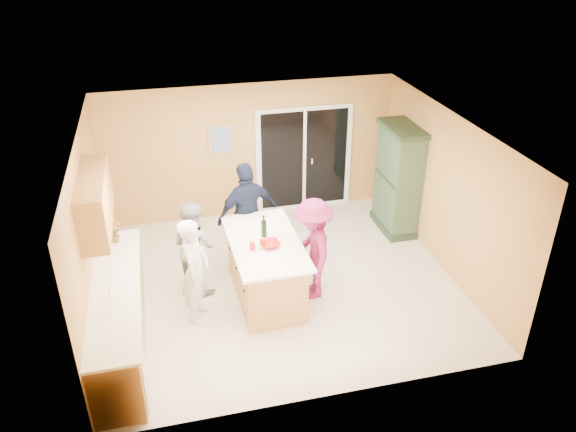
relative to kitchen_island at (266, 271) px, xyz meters
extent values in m
plane|color=beige|center=(0.30, 0.30, -0.47)|extent=(5.50, 5.50, 0.00)
cube|color=white|center=(0.30, 0.30, 2.13)|extent=(5.50, 5.00, 0.10)
cube|color=#F1C363|center=(0.30, 2.80, 0.83)|extent=(5.50, 0.10, 2.60)
cube|color=#F1C363|center=(0.30, -2.20, 0.83)|extent=(5.50, 0.10, 2.60)
cube|color=#F1C363|center=(-2.45, 0.30, 0.83)|extent=(0.10, 5.00, 2.60)
cube|color=#F1C363|center=(3.05, 0.30, 0.83)|extent=(0.10, 5.00, 2.60)
cube|color=#B88D47|center=(-2.15, -0.60, -0.02)|extent=(0.60, 3.00, 0.90)
cube|color=silver|center=(-2.14, -1.70, -0.07)|extent=(0.62, 0.60, 0.72)
cube|color=white|center=(-2.13, -0.60, 0.45)|extent=(0.65, 3.05, 0.04)
cylinder|color=silver|center=(-2.15, -1.10, 0.62)|extent=(0.02, 0.02, 0.30)
cube|color=#B88D47|center=(-2.28, 0.10, 1.41)|extent=(0.35, 1.60, 0.75)
cube|color=silver|center=(1.35, 2.77, 0.58)|extent=(1.90, 0.05, 2.10)
cube|color=black|center=(1.35, 2.75, 0.58)|extent=(1.70, 0.03, 1.94)
cube|color=silver|center=(1.35, 2.75, 0.58)|extent=(0.06, 0.04, 1.94)
cube|color=silver|center=(1.50, 2.74, 0.53)|extent=(0.02, 0.03, 0.12)
cube|color=tan|center=(-0.25, 2.78, 1.13)|extent=(0.46, 0.03, 0.56)
cube|color=teal|center=(-0.25, 2.77, 1.13)|extent=(0.38, 0.02, 0.48)
cube|color=#B88D47|center=(0.00, 0.00, 0.01)|extent=(0.91, 1.69, 0.95)
cube|color=white|center=(0.00, 0.00, 0.51)|extent=(1.07, 1.91, 0.04)
cube|color=black|center=(0.00, 0.00, -0.41)|extent=(0.82, 1.61, 0.11)
cube|color=#1F3321|center=(2.79, 1.55, -0.41)|extent=(0.56, 1.06, 0.12)
cube|color=#38553A|center=(2.79, 1.55, 0.53)|extent=(0.50, 1.00, 1.88)
cube|color=#1F3321|center=(2.79, 1.55, 1.51)|extent=(0.58, 1.10, 0.08)
imported|color=white|center=(-1.06, -0.26, 0.34)|extent=(0.57, 0.69, 1.62)
imported|color=gray|center=(-1.01, 0.51, 0.29)|extent=(0.88, 0.93, 1.51)
imported|color=#161E32|center=(-0.07, 1.05, 0.44)|extent=(1.15, 0.74, 1.81)
imported|color=#8D1E48|center=(0.71, -0.11, 0.35)|extent=(0.69, 1.10, 1.63)
imported|color=#B21F13|center=(0.04, -0.15, 0.56)|extent=(0.32, 0.32, 0.07)
imported|color=red|center=(-2.15, 0.59, 0.66)|extent=(0.22, 0.16, 0.38)
cylinder|color=#B21F13|center=(-0.22, -0.19, 0.58)|extent=(0.10, 0.10, 0.11)
cylinder|color=#B21F13|center=(-0.05, -0.11, 0.58)|extent=(0.09, 0.09, 0.10)
cylinder|color=black|center=(0.02, 0.14, 0.66)|extent=(0.08, 0.08, 0.26)
cylinder|color=black|center=(0.02, 0.14, 0.83)|extent=(0.03, 0.03, 0.10)
cylinder|color=white|center=(-0.09, 0.56, 0.53)|extent=(0.22, 0.22, 0.01)
camera|label=1|loc=(-1.35, -6.98, 4.81)|focal=35.00mm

